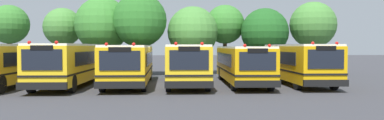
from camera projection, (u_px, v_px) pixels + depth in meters
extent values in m
plane|color=#38383D|center=(160.00, 85.00, 24.25)|extent=(160.00, 160.00, 0.00)
cube|color=yellow|center=(14.00, 63.00, 23.59)|extent=(2.45, 11.10, 2.15)
cube|color=white|center=(14.00, 45.00, 23.55)|extent=(2.41, 10.87, 0.12)
cube|color=black|center=(35.00, 58.00, 23.92)|extent=(0.10, 8.64, 0.77)
cube|color=black|center=(14.00, 70.00, 23.60)|extent=(2.48, 11.21, 0.10)
cylinder|color=black|center=(0.00, 84.00, 19.53)|extent=(0.29, 1.00, 1.00)
cylinder|color=black|center=(51.00, 73.00, 27.40)|extent=(0.29, 1.00, 1.00)
cylinder|color=black|center=(22.00, 74.00, 27.32)|extent=(0.29, 1.00, 1.00)
cube|color=yellow|center=(72.00, 63.00, 23.86)|extent=(2.45, 10.73, 2.17)
cube|color=white|center=(72.00, 45.00, 23.81)|extent=(2.40, 10.52, 0.12)
cube|color=black|center=(42.00, 86.00, 18.46)|extent=(2.47, 0.17, 0.36)
cube|color=black|center=(42.00, 60.00, 18.47)|extent=(1.98, 0.07, 1.04)
cube|color=black|center=(93.00, 57.00, 24.19)|extent=(0.07, 8.37, 0.78)
cube|color=black|center=(54.00, 57.00, 24.09)|extent=(0.07, 8.37, 0.78)
cube|color=black|center=(72.00, 70.00, 23.87)|extent=(2.48, 10.84, 0.10)
sphere|color=red|center=(56.00, 42.00, 18.63)|extent=(0.18, 0.18, 0.18)
sphere|color=red|center=(29.00, 42.00, 18.58)|extent=(0.18, 0.18, 0.18)
cube|color=black|center=(42.00, 48.00, 18.43)|extent=(1.09, 0.08, 0.24)
cylinder|color=black|center=(72.00, 84.00, 19.98)|extent=(0.28, 1.00, 1.00)
cylinder|color=black|center=(31.00, 84.00, 19.89)|extent=(0.28, 1.00, 1.00)
cylinder|color=black|center=(101.00, 73.00, 27.49)|extent=(0.28, 1.00, 1.00)
cylinder|color=black|center=(71.00, 73.00, 27.40)|extent=(0.28, 1.00, 1.00)
cube|color=yellow|center=(130.00, 63.00, 24.08)|extent=(2.75, 10.26, 2.08)
cube|color=white|center=(130.00, 46.00, 24.04)|extent=(2.70, 10.06, 0.12)
cube|color=black|center=(120.00, 85.00, 18.95)|extent=(2.57, 0.22, 0.36)
cube|color=black|center=(120.00, 61.00, 18.96)|extent=(2.06, 0.11, 1.00)
cube|color=black|center=(150.00, 58.00, 24.45)|extent=(0.23, 7.96, 0.75)
cube|color=black|center=(110.00, 58.00, 24.28)|extent=(0.23, 7.96, 0.75)
cube|color=black|center=(130.00, 70.00, 24.09)|extent=(2.78, 10.36, 0.10)
sphere|color=red|center=(134.00, 44.00, 19.14)|extent=(0.18, 0.18, 0.18)
sphere|color=red|center=(106.00, 44.00, 19.05)|extent=(0.18, 0.18, 0.18)
cube|color=black|center=(120.00, 49.00, 18.92)|extent=(1.13, 0.11, 0.24)
cylinder|color=black|center=(144.00, 83.00, 20.49)|extent=(0.30, 1.01, 1.00)
cylinder|color=black|center=(102.00, 83.00, 20.34)|extent=(0.30, 1.01, 1.00)
cylinder|color=black|center=(150.00, 73.00, 27.48)|extent=(0.30, 1.01, 1.00)
cylinder|color=black|center=(119.00, 74.00, 27.33)|extent=(0.30, 1.01, 1.00)
cube|color=yellow|center=(186.00, 63.00, 24.41)|extent=(2.49, 10.58, 2.12)
cube|color=white|center=(186.00, 46.00, 24.37)|extent=(2.44, 10.37, 0.12)
cube|color=black|center=(189.00, 85.00, 19.10)|extent=(2.51, 0.17, 0.36)
cube|color=black|center=(189.00, 60.00, 19.10)|extent=(2.02, 0.07, 1.02)
cube|color=black|center=(205.00, 58.00, 24.76)|extent=(0.07, 8.25, 0.76)
cube|color=black|center=(167.00, 58.00, 24.64)|extent=(0.07, 8.25, 0.76)
cube|color=black|center=(186.00, 69.00, 24.43)|extent=(2.52, 10.69, 0.10)
sphere|color=red|center=(202.00, 44.00, 19.27)|extent=(0.18, 0.18, 0.18)
sphere|color=red|center=(176.00, 44.00, 19.21)|extent=(0.18, 0.18, 0.18)
cube|color=black|center=(189.00, 49.00, 19.07)|extent=(1.11, 0.08, 0.24)
cylinder|color=black|center=(208.00, 82.00, 20.62)|extent=(0.28, 1.00, 1.00)
cylinder|color=black|center=(168.00, 83.00, 20.52)|extent=(0.28, 1.00, 1.00)
cylinder|color=black|center=(199.00, 73.00, 27.98)|extent=(0.28, 1.00, 1.00)
cylinder|color=black|center=(170.00, 73.00, 27.88)|extent=(0.28, 1.00, 1.00)
cube|color=#EAA80C|center=(242.00, 64.00, 24.55)|extent=(2.54, 10.20, 2.01)
cube|color=white|center=(242.00, 47.00, 24.51)|extent=(2.49, 9.99, 0.12)
cube|color=black|center=(258.00, 84.00, 19.44)|extent=(2.41, 0.20, 0.36)
cube|color=black|center=(258.00, 61.00, 19.45)|extent=(1.93, 0.10, 0.97)
cube|color=black|center=(259.00, 59.00, 24.87)|extent=(0.19, 7.92, 0.72)
cube|color=black|center=(223.00, 59.00, 24.81)|extent=(0.19, 7.92, 0.72)
cube|color=black|center=(242.00, 70.00, 24.57)|extent=(2.57, 10.30, 0.10)
sphere|color=red|center=(269.00, 46.00, 19.60)|extent=(0.18, 0.18, 0.18)
sphere|color=red|center=(245.00, 46.00, 19.57)|extent=(0.18, 0.18, 0.18)
cube|color=black|center=(258.00, 51.00, 19.42)|extent=(1.06, 0.10, 0.24)
cylinder|color=black|center=(271.00, 82.00, 20.94)|extent=(0.30, 1.00, 1.00)
cylinder|color=black|center=(234.00, 82.00, 20.88)|extent=(0.30, 1.00, 1.00)
cylinder|color=black|center=(249.00, 73.00, 27.88)|extent=(0.30, 1.00, 1.00)
cylinder|color=black|center=(221.00, 73.00, 27.83)|extent=(0.30, 1.00, 1.00)
cube|color=#EAA80C|center=(298.00, 63.00, 24.47)|extent=(2.44, 9.16, 2.14)
cube|color=white|center=(298.00, 45.00, 24.43)|extent=(2.40, 8.98, 0.12)
cube|color=black|center=(326.00, 83.00, 19.87)|extent=(2.42, 0.18, 0.36)
cube|color=black|center=(326.00, 59.00, 19.87)|extent=(1.95, 0.07, 1.03)
cube|color=black|center=(315.00, 57.00, 24.81)|extent=(0.09, 7.13, 0.77)
cube|color=black|center=(279.00, 57.00, 24.72)|extent=(0.09, 7.13, 0.77)
cube|color=black|center=(298.00, 69.00, 24.49)|extent=(2.47, 9.26, 0.10)
sphere|color=red|center=(337.00, 43.00, 20.04)|extent=(0.18, 0.18, 0.18)
sphere|color=red|center=(313.00, 43.00, 19.99)|extent=(0.18, 0.18, 0.18)
cube|color=black|center=(326.00, 48.00, 19.84)|extent=(1.07, 0.09, 0.24)
cylinder|color=black|center=(334.00, 81.00, 21.38)|extent=(0.29, 1.00, 1.00)
cylinder|color=black|center=(298.00, 81.00, 21.30)|extent=(0.29, 1.00, 1.00)
cylinder|color=black|center=(300.00, 74.00, 27.32)|extent=(0.29, 1.00, 1.00)
cylinder|color=black|center=(272.00, 74.00, 27.24)|extent=(0.29, 1.00, 1.00)
cylinder|color=#4C3823|center=(10.00, 56.00, 33.77)|extent=(0.44, 0.44, 3.15)
sphere|color=#387A2D|center=(9.00, 24.00, 33.67)|extent=(3.51, 3.51, 3.51)
sphere|color=#387A2D|center=(15.00, 22.00, 33.95)|extent=(2.11, 2.11, 2.11)
cylinder|color=#4C3823|center=(63.00, 58.00, 33.74)|extent=(0.45, 0.45, 2.94)
sphere|color=#478438|center=(63.00, 27.00, 33.64)|extent=(3.43, 3.43, 3.43)
sphere|color=#478438|center=(66.00, 28.00, 33.58)|extent=(2.63, 2.63, 2.63)
cylinder|color=#4C3823|center=(103.00, 60.00, 32.49)|extent=(0.46, 0.46, 2.61)
sphere|color=#387A2D|center=(102.00, 24.00, 32.38)|extent=(4.73, 4.73, 4.73)
sphere|color=#387A2D|center=(97.00, 25.00, 32.41)|extent=(2.79, 2.79, 2.79)
cylinder|color=#4C3823|center=(140.00, 58.00, 31.57)|extent=(0.36, 0.36, 2.97)
sphere|color=#286623|center=(140.00, 20.00, 31.45)|extent=(4.54, 4.54, 4.54)
sphere|color=#286623|center=(132.00, 16.00, 31.55)|extent=(2.73, 2.73, 2.73)
cylinder|color=#4C3823|center=(193.00, 63.00, 33.06)|extent=(0.34, 0.34, 2.11)
sphere|color=#478438|center=(193.00, 32.00, 32.96)|extent=(4.46, 4.46, 4.46)
sphere|color=#478438|center=(192.00, 28.00, 32.96)|extent=(2.73, 2.73, 2.73)
cylinder|color=#4C3823|center=(225.00, 56.00, 34.54)|extent=(0.37, 0.37, 3.17)
sphere|color=#387A2D|center=(225.00, 24.00, 34.43)|extent=(3.58, 3.58, 3.58)
sphere|color=#387A2D|center=(222.00, 27.00, 34.34)|extent=(2.52, 2.52, 2.52)
cylinder|color=#4C3823|center=(264.00, 62.00, 33.05)|extent=(0.35, 0.35, 2.18)
sphere|color=#1E561E|center=(265.00, 32.00, 32.95)|extent=(4.20, 4.20, 4.20)
sphere|color=#1E561E|center=(258.00, 28.00, 33.07)|extent=(2.82, 2.82, 2.82)
cylinder|color=#4C3823|center=(313.00, 58.00, 33.37)|extent=(0.30, 0.30, 2.87)
sphere|color=#478438|center=(313.00, 25.00, 33.26)|extent=(4.10, 4.10, 4.10)
sphere|color=#478438|center=(317.00, 23.00, 33.58)|extent=(2.48, 2.48, 2.48)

